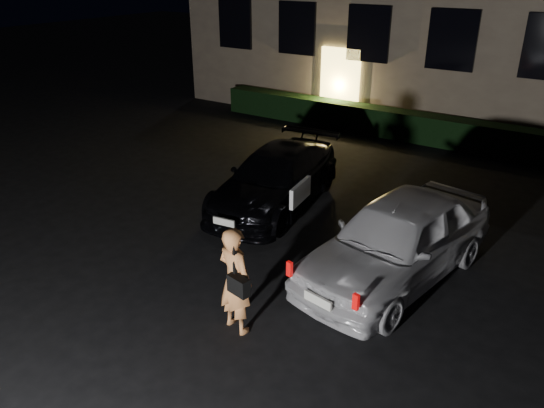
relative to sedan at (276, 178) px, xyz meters
The scene contains 5 objects.
ground 4.51m from the sedan, 68.51° to the right, with size 80.00×80.00×0.00m, color black.
hedge 6.55m from the sedan, 75.53° to the left, with size 15.00×0.70×0.85m, color black.
sedan is the anchor object (origin of this frame).
hatch 3.69m from the sedan, 22.53° to the right, with size 2.50×4.58×1.48m.
man 4.55m from the sedan, 64.34° to the right, with size 0.71×0.53×1.70m.
Camera 1 is at (4.37, -5.09, 5.08)m, focal length 35.00 mm.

